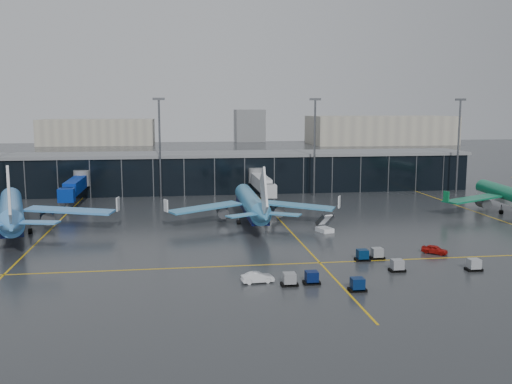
{
  "coord_description": "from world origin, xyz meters",
  "views": [
    {
      "loc": [
        -10.97,
        -95.62,
        22.89
      ],
      "look_at": [
        5.0,
        18.0,
        6.0
      ],
      "focal_mm": 40.0,
      "sensor_mm": 36.0,
      "label": 1
    }
  ],
  "objects": [
    {
      "name": "service_van_white",
      "position": [
        -0.6,
        -23.44,
        0.71
      ],
      "size": [
        4.47,
        2.01,
        1.43
      ],
      "primitive_type": "imported",
      "rotation": [
        0.0,
        0.0,
        1.69
      ],
      "color": "silver",
      "rests_on": "ground"
    },
    {
      "name": "baggage_carts",
      "position": [
        15.34,
        -21.52,
        0.76
      ],
      "size": [
        29.57,
        16.09,
        1.7
      ],
      "color": "black",
      "rests_on": "ground"
    },
    {
      "name": "taxi_lines",
      "position": [
        10.0,
        10.61,
        0.01
      ],
      "size": [
        220.0,
        120.0,
        0.02
      ],
      "color": "gold",
      "rests_on": "ground"
    },
    {
      "name": "distant_hangars",
      "position": [
        49.94,
        270.08,
        8.79
      ],
      "size": [
        260.0,
        71.0,
        22.0
      ],
      "color": "#B2AD99",
      "rests_on": "ground"
    },
    {
      "name": "mobile_airstair",
      "position": [
        16.27,
        5.86,
        0.77
      ],
      "size": [
        3.09,
        3.73,
        3.45
      ],
      "rotation": [
        0.0,
        0.0,
        0.32
      ],
      "color": "white",
      "rests_on": "ground"
    },
    {
      "name": "flood_masts",
      "position": [
        5.0,
        50.0,
        13.81
      ],
      "size": [
        203.0,
        0.5,
        25.5
      ],
      "color": "#595B60",
      "rests_on": "ground"
    },
    {
      "name": "terminal_pier",
      "position": [
        0.0,
        62.0,
        5.42
      ],
      "size": [
        142.0,
        17.0,
        10.7
      ],
      "color": "black",
      "rests_on": "ground"
    },
    {
      "name": "airliner_aer_lingus",
      "position": [
        62.09,
        19.97,
        5.91
      ],
      "size": [
        37.66,
        41.83,
        11.82
      ],
      "primitive_type": null,
      "rotation": [
        0.0,
        0.0,
        -0.11
      ],
      "color": "#0D6E47",
      "rests_on": "ground"
    },
    {
      "name": "service_van_red",
      "position": [
        29.41,
        -12.31,
        0.69
      ],
      "size": [
        4.05,
        3.96,
        1.38
      ],
      "primitive_type": "imported",
      "rotation": [
        0.0,
        0.0,
        0.81
      ],
      "color": "#A8110C",
      "rests_on": "ground"
    },
    {
      "name": "airliner_arkefly",
      "position": [
        -41.34,
        13.13,
        6.78
      ],
      "size": [
        48.92,
        52.71,
        13.56
      ],
      "primitive_type": null,
      "rotation": [
        0.0,
        0.0,
        0.26
      ],
      "color": "#4594E4",
      "rests_on": "ground"
    },
    {
      "name": "ground",
      "position": [
        0.0,
        0.0,
        0.0
      ],
      "size": [
        600.0,
        600.0,
        0.0
      ],
      "primitive_type": "plane",
      "color": "#282B2D",
      "rests_on": "ground"
    },
    {
      "name": "jet_bridges",
      "position": [
        -35.0,
        42.99,
        4.55
      ],
      "size": [
        94.0,
        27.5,
        7.2
      ],
      "color": "#595B60",
      "rests_on": "ground"
    },
    {
      "name": "airliner_klm_near",
      "position": [
        3.85,
        17.06,
        6.19
      ],
      "size": [
        35.76,
        40.62,
        12.38
      ],
      "primitive_type": null,
      "rotation": [
        0.0,
        0.0,
        -0.01
      ],
      "color": "#3B8EC3",
      "rests_on": "ground"
    }
  ]
}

